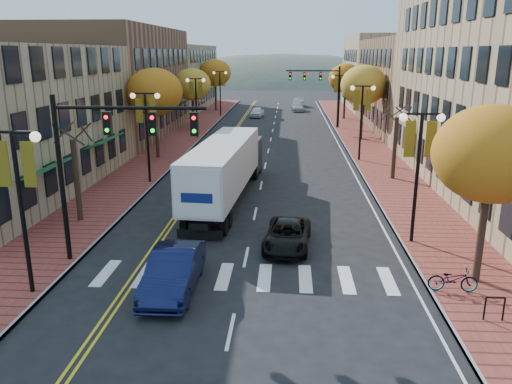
% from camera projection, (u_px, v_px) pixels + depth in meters
% --- Properties ---
extents(ground, '(200.00, 200.00, 0.00)m').
position_uv_depth(ground, '(237.00, 301.00, 17.79)').
color(ground, black).
rests_on(ground, ground).
extents(sidewalk_left, '(4.00, 85.00, 0.15)m').
position_uv_depth(sidewalk_left, '(180.00, 140.00, 49.54)').
color(sidewalk_left, brown).
rests_on(sidewalk_left, ground).
extents(sidewalk_right, '(4.00, 85.00, 0.15)m').
position_uv_depth(sidewalk_right, '(363.00, 142.00, 48.43)').
color(sidewalk_right, brown).
rests_on(sidewalk_right, ground).
extents(building_left_mid, '(12.00, 24.00, 11.00)m').
position_uv_depth(building_left_mid, '(109.00, 82.00, 51.92)').
color(building_left_mid, brown).
rests_on(building_left_mid, ground).
extents(building_left_far, '(12.00, 26.00, 9.50)m').
position_uv_depth(building_left_far, '(166.00, 78.00, 76.14)').
color(building_left_far, '#9E8966').
rests_on(building_left_far, ground).
extents(building_right_mid, '(15.00, 24.00, 10.00)m').
position_uv_depth(building_right_mid, '(439.00, 85.00, 55.63)').
color(building_right_mid, brown).
rests_on(building_right_mid, ground).
extents(building_right_far, '(15.00, 20.00, 11.00)m').
position_uv_depth(building_right_far, '(398.00, 72.00, 76.63)').
color(building_right_far, '#9E8966').
rests_on(building_right_far, ground).
extents(tree_left_a, '(0.28, 0.28, 4.20)m').
position_uv_depth(tree_left_a, '(77.00, 180.00, 25.42)').
color(tree_left_a, '#382619').
rests_on(tree_left_a, sidewalk_left).
extents(tree_left_b, '(4.48, 4.48, 7.21)m').
position_uv_depth(tree_left_b, '(155.00, 92.00, 39.92)').
color(tree_left_b, '#382619').
rests_on(tree_left_b, sidewalk_left).
extents(tree_left_c, '(4.16, 4.16, 6.69)m').
position_uv_depth(tree_left_c, '(192.00, 84.00, 55.39)').
color(tree_left_c, '#382619').
rests_on(tree_left_c, sidewalk_left).
extents(tree_left_d, '(4.61, 4.61, 7.42)m').
position_uv_depth(tree_left_d, '(215.00, 73.00, 72.53)').
color(tree_left_d, '#382619').
rests_on(tree_left_d, sidewalk_left).
extents(tree_right_a, '(4.16, 4.16, 6.69)m').
position_uv_depth(tree_right_a, '(492.00, 154.00, 17.79)').
color(tree_right_a, '#382619').
rests_on(tree_right_a, sidewalk_right).
extents(tree_right_b, '(0.28, 0.28, 4.20)m').
position_uv_depth(tree_right_b, '(395.00, 148.00, 33.92)').
color(tree_right_b, '#382619').
rests_on(tree_right_b, sidewalk_right).
extents(tree_right_c, '(4.48, 4.48, 7.21)m').
position_uv_depth(tree_right_c, '(364.00, 85.00, 48.41)').
color(tree_right_c, '#382619').
rests_on(tree_right_c, sidewalk_right).
extents(tree_right_d, '(4.35, 4.35, 7.00)m').
position_uv_depth(tree_right_d, '(346.00, 78.00, 63.82)').
color(tree_right_d, '#382619').
rests_on(tree_right_d, sidewalk_right).
extents(lamp_left_a, '(1.96, 0.36, 6.05)m').
position_uv_depth(lamp_left_a, '(18.00, 182.00, 17.09)').
color(lamp_left_a, black).
rests_on(lamp_left_a, ground).
extents(lamp_left_b, '(1.96, 0.36, 6.05)m').
position_uv_depth(lamp_left_b, '(146.00, 120.00, 32.46)').
color(lamp_left_b, black).
rests_on(lamp_left_b, ground).
extents(lamp_left_c, '(1.96, 0.36, 6.05)m').
position_uv_depth(lamp_left_c, '(196.00, 96.00, 49.74)').
color(lamp_left_c, black).
rests_on(lamp_left_c, ground).
extents(lamp_left_d, '(1.96, 0.36, 6.05)m').
position_uv_depth(lamp_left_d, '(220.00, 85.00, 67.03)').
color(lamp_left_d, black).
rests_on(lamp_left_d, ground).
extents(lamp_right_a, '(1.96, 0.36, 6.05)m').
position_uv_depth(lamp_right_a, '(419.00, 153.00, 21.93)').
color(lamp_right_a, black).
rests_on(lamp_right_a, ground).
extents(lamp_right_b, '(1.96, 0.36, 6.05)m').
position_uv_depth(lamp_right_b, '(362.00, 108.00, 39.22)').
color(lamp_right_b, black).
rests_on(lamp_right_b, ground).
extents(lamp_right_c, '(1.96, 0.36, 6.05)m').
position_uv_depth(lamp_right_c, '(340.00, 91.00, 56.50)').
color(lamp_right_c, black).
rests_on(lamp_right_c, ground).
extents(traffic_mast_near, '(6.10, 0.35, 7.00)m').
position_uv_depth(traffic_mast_near, '(105.00, 148.00, 19.67)').
color(traffic_mast_near, black).
rests_on(traffic_mast_near, ground).
extents(traffic_mast_far, '(6.10, 0.34, 7.00)m').
position_uv_depth(traffic_mast_far, '(322.00, 85.00, 56.45)').
color(traffic_mast_far, black).
rests_on(traffic_mast_far, ground).
extents(semi_truck, '(3.40, 14.83, 3.67)m').
position_uv_depth(semi_truck, '(227.00, 165.00, 29.42)').
color(semi_truck, black).
rests_on(semi_truck, ground).
extents(navy_sedan, '(1.67, 4.75, 1.56)m').
position_uv_depth(navy_sedan, '(174.00, 271.00, 18.39)').
color(navy_sedan, '#0D1235').
rests_on(navy_sedan, ground).
extents(black_suv, '(2.33, 4.40, 1.18)m').
position_uv_depth(black_suv, '(287.00, 235.00, 22.53)').
color(black_suv, black).
rests_on(black_suv, ground).
extents(car_far_white, '(1.95, 4.05, 1.34)m').
position_uv_depth(car_far_white, '(257.00, 112.00, 67.57)').
color(car_far_white, silver).
rests_on(car_far_white, ground).
extents(car_far_silver, '(1.94, 4.43, 1.27)m').
position_uv_depth(car_far_silver, '(298.00, 107.00, 74.36)').
color(car_far_silver, '#A8A9AF').
rests_on(car_far_silver, ground).
extents(car_far_oncoming, '(1.83, 4.31, 1.38)m').
position_uv_depth(car_far_oncoming, '(298.00, 102.00, 80.86)').
color(car_far_oncoming, '#AFB0B7').
rests_on(car_far_oncoming, ground).
extents(bicycle, '(1.79, 0.68, 0.93)m').
position_uv_depth(bicycle, '(453.00, 279.00, 18.11)').
color(bicycle, gray).
rests_on(bicycle, sidewalk_right).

